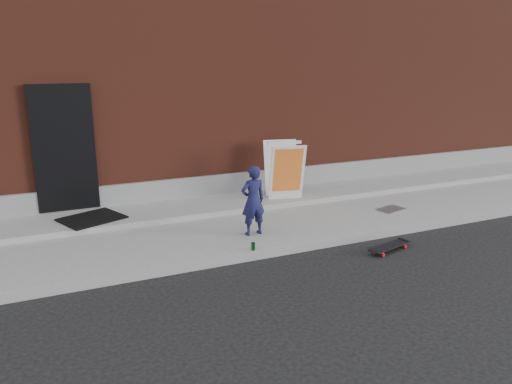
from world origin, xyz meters
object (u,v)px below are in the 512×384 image
child (253,201)px  skateboard (390,246)px  soda_can (253,246)px  pizza_sign (284,170)px

child → skateboard: child is taller
soda_can → child: bearing=66.4°
pizza_sign → child: bearing=-131.8°
skateboard → pizza_sign: (-0.51, 2.69, 0.74)m
skateboard → soda_can: bearing=165.3°
child → skateboard: (1.84, -1.20, -0.65)m
pizza_sign → soda_can: bearing=-127.1°
child → skateboard: bearing=143.2°
skateboard → soda_can: soda_can is taller
child → pizza_sign: 1.99m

